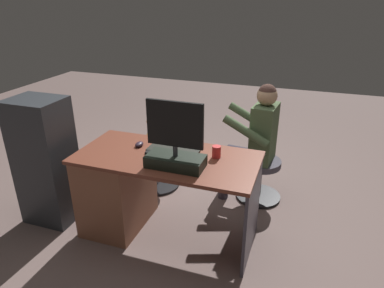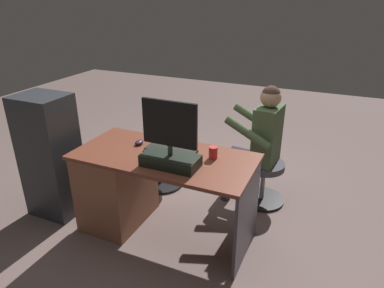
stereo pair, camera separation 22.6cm
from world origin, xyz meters
TOP-DOWN VIEW (x-y plane):
  - ground_plane at (0.00, 0.00)m, footprint 10.00×10.00m
  - desk at (0.37, 0.33)m, footprint 1.44×0.69m
  - monitor at (-0.13, 0.47)m, footprint 0.43×0.21m
  - keyboard at (-0.02, 0.24)m, footprint 0.42×0.14m
  - computer_mouse at (0.29, 0.23)m, footprint 0.06×0.10m
  - cup at (-0.37, 0.23)m, footprint 0.07×0.07m
  - tv_remote at (0.16, 0.29)m, footprint 0.04×0.15m
  - office_chair_teddy at (0.44, -0.38)m, footprint 0.48×0.48m
  - teddy_bear at (0.44, -0.39)m, footprint 0.23×0.23m
  - visitor_chair at (-0.64, -0.49)m, footprint 0.44×0.44m
  - person at (-0.57, -0.49)m, footprint 0.52×0.51m
  - equipment_rack at (1.09, 0.45)m, footprint 0.44×0.36m

SIDE VIEW (x-z plane):
  - ground_plane at x=0.00m, z-range 0.00..0.00m
  - office_chair_teddy at x=0.44m, z-range 0.03..0.45m
  - visitor_chair at x=-0.64m, z-range 0.04..0.46m
  - desk at x=0.37m, z-range 0.03..0.77m
  - equipment_rack at x=1.09m, z-range 0.00..1.13m
  - teddy_bear at x=0.44m, z-range 0.41..0.74m
  - person at x=-0.57m, z-range 0.09..1.26m
  - tv_remote at x=0.16m, z-range 0.74..0.76m
  - keyboard at x=-0.02m, z-range 0.74..0.76m
  - computer_mouse at x=0.29m, z-range 0.74..0.78m
  - cup at x=-0.37m, z-range 0.74..0.84m
  - monitor at x=-0.13m, z-range 0.63..1.13m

